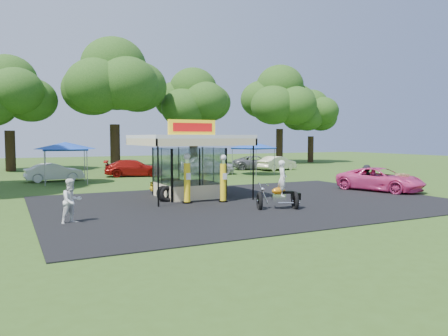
{
  "coord_description": "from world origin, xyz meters",
  "views": [
    {
      "loc": [
        -10.87,
        -16.86,
        3.25
      ],
      "look_at": [
        -0.36,
        4.0,
        1.61
      ],
      "focal_mm": 35.0,
      "sensor_mm": 36.0,
      "label": 1
    }
  ],
  "objects_px": {
    "gas_station_kiosk": "(189,165)",
    "bg_car_b": "(134,168)",
    "gas_pump_left": "(187,180)",
    "bg_car_c": "(207,165)",
    "kiosk_car": "(175,185)",
    "bg_car_a": "(54,172)",
    "a_frame_sign": "(402,183)",
    "spectator_east_a": "(367,177)",
    "pink_sedan": "(380,179)",
    "tent_east": "(253,145)",
    "bg_car_e": "(277,163)",
    "gas_pump_right": "(223,179)",
    "spectator_west": "(72,201)",
    "tent_west": "(65,146)",
    "motorcycle": "(281,190)",
    "bg_car_d": "(257,163)"
  },
  "relations": [
    {
      "from": "a_frame_sign",
      "to": "spectator_east_a",
      "type": "xyz_separation_m",
      "value": [
        -1.16,
        1.68,
        0.24
      ]
    },
    {
      "from": "motorcycle",
      "to": "pink_sedan",
      "type": "relative_size",
      "value": 0.45
    },
    {
      "from": "pink_sedan",
      "to": "gas_pump_left",
      "type": "bearing_deg",
      "value": 160.32
    },
    {
      "from": "bg_car_c",
      "to": "tent_west",
      "type": "relative_size",
      "value": 1.17
    },
    {
      "from": "pink_sedan",
      "to": "tent_east",
      "type": "distance_m",
      "value": 13.72
    },
    {
      "from": "bg_car_c",
      "to": "kiosk_car",
      "type": "bearing_deg",
      "value": 166.51
    },
    {
      "from": "motorcycle",
      "to": "tent_east",
      "type": "distance_m",
      "value": 18.53
    },
    {
      "from": "tent_west",
      "to": "tent_east",
      "type": "bearing_deg",
      "value": 0.75
    },
    {
      "from": "bg_car_c",
      "to": "tent_west",
      "type": "bearing_deg",
      "value": 120.84
    },
    {
      "from": "gas_pump_right",
      "to": "bg_car_c",
      "type": "relative_size",
      "value": 0.49
    },
    {
      "from": "kiosk_car",
      "to": "bg_car_a",
      "type": "relative_size",
      "value": 0.69
    },
    {
      "from": "spectator_east_a",
      "to": "bg_car_d",
      "type": "bearing_deg",
      "value": -131.32
    },
    {
      "from": "gas_pump_left",
      "to": "motorcycle",
      "type": "xyz_separation_m",
      "value": [
        3.13,
        -3.46,
        -0.29
      ]
    },
    {
      "from": "motorcycle",
      "to": "kiosk_car",
      "type": "relative_size",
      "value": 0.82
    },
    {
      "from": "gas_pump_left",
      "to": "bg_car_a",
      "type": "height_order",
      "value": "gas_pump_left"
    },
    {
      "from": "gas_pump_left",
      "to": "pink_sedan",
      "type": "xyz_separation_m",
      "value": [
        12.36,
        -0.54,
        -0.48
      ]
    },
    {
      "from": "a_frame_sign",
      "to": "spectator_west",
      "type": "bearing_deg",
      "value": -155.33
    },
    {
      "from": "a_frame_sign",
      "to": "bg_car_b",
      "type": "distance_m",
      "value": 20.93
    },
    {
      "from": "gas_station_kiosk",
      "to": "bg_car_e",
      "type": "distance_m",
      "value": 20.98
    },
    {
      "from": "gas_pump_left",
      "to": "bg_car_d",
      "type": "bearing_deg",
      "value": 50.51
    },
    {
      "from": "bg_car_b",
      "to": "tent_east",
      "type": "bearing_deg",
      "value": -92.42
    },
    {
      "from": "bg_car_c",
      "to": "gas_pump_right",
      "type": "bearing_deg",
      "value": 177.68
    },
    {
      "from": "bg_car_b",
      "to": "bg_car_d",
      "type": "height_order",
      "value": "bg_car_b"
    },
    {
      "from": "gas_pump_left",
      "to": "spectator_west",
      "type": "distance_m",
      "value": 6.31
    },
    {
      "from": "gas_station_kiosk",
      "to": "gas_pump_left",
      "type": "xyz_separation_m",
      "value": [
        -0.94,
        -2.11,
        -0.59
      ]
    },
    {
      "from": "tent_east",
      "to": "a_frame_sign",
      "type": "bearing_deg",
      "value": -83.36
    },
    {
      "from": "bg_car_c",
      "to": "pink_sedan",
      "type": "bearing_deg",
      "value": -145.19
    },
    {
      "from": "spectator_west",
      "to": "bg_car_a",
      "type": "distance_m",
      "value": 17.36
    },
    {
      "from": "spectator_east_a",
      "to": "bg_car_b",
      "type": "relative_size",
      "value": 0.33
    },
    {
      "from": "kiosk_car",
      "to": "bg_car_a",
      "type": "distance_m",
      "value": 11.82
    },
    {
      "from": "motorcycle",
      "to": "bg_car_e",
      "type": "xyz_separation_m",
      "value": [
        13.09,
        19.91,
        -0.2
      ]
    },
    {
      "from": "spectator_east_a",
      "to": "a_frame_sign",
      "type": "bearing_deg",
      "value": 92.96
    },
    {
      "from": "bg_car_a",
      "to": "tent_west",
      "type": "relative_size",
      "value": 0.97
    },
    {
      "from": "kiosk_car",
      "to": "spectator_east_a",
      "type": "bearing_deg",
      "value": -110.46
    },
    {
      "from": "bg_car_a",
      "to": "tent_west",
      "type": "xyz_separation_m",
      "value": [
        0.61,
        -1.9,
        1.98
      ]
    },
    {
      "from": "a_frame_sign",
      "to": "tent_west",
      "type": "relative_size",
      "value": 0.26
    },
    {
      "from": "tent_west",
      "to": "a_frame_sign",
      "type": "bearing_deg",
      "value": -39.69
    },
    {
      "from": "bg_car_e",
      "to": "tent_east",
      "type": "height_order",
      "value": "tent_east"
    },
    {
      "from": "gas_pump_left",
      "to": "bg_car_c",
      "type": "relative_size",
      "value": 0.51
    },
    {
      "from": "tent_west",
      "to": "bg_car_e",
      "type": "bearing_deg",
      "value": 10.14
    },
    {
      "from": "a_frame_sign",
      "to": "bg_car_d",
      "type": "xyz_separation_m",
      "value": [
        1.87,
        19.69,
        0.14
      ]
    },
    {
      "from": "gas_pump_right",
      "to": "a_frame_sign",
      "type": "distance_m",
      "value": 11.43
    },
    {
      "from": "a_frame_sign",
      "to": "bg_car_e",
      "type": "relative_size",
      "value": 0.26
    },
    {
      "from": "a_frame_sign",
      "to": "bg_car_c",
      "type": "height_order",
      "value": "bg_car_c"
    },
    {
      "from": "spectator_east_a",
      "to": "bg_car_c",
      "type": "height_order",
      "value": "bg_car_c"
    },
    {
      "from": "bg_car_e",
      "to": "gas_station_kiosk",
      "type": "bearing_deg",
      "value": 118.42
    },
    {
      "from": "a_frame_sign",
      "to": "spectator_east_a",
      "type": "bearing_deg",
      "value": 145.93
    },
    {
      "from": "motorcycle",
      "to": "bg_car_e",
      "type": "relative_size",
      "value": 0.54
    },
    {
      "from": "a_frame_sign",
      "to": "kiosk_car",
      "type": "xyz_separation_m",
      "value": [
        -12.2,
        5.79,
        -0.07
      ]
    },
    {
      "from": "gas_station_kiosk",
      "to": "bg_car_b",
      "type": "xyz_separation_m",
      "value": [
        0.75,
        13.94,
        -1.08
      ]
    }
  ]
}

